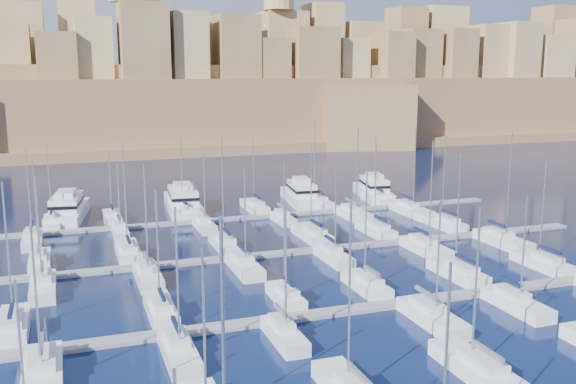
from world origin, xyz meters
name	(u,v)px	position (x,y,z in m)	size (l,w,h in m)	color
ground	(347,272)	(0.00, 0.00, 0.00)	(600.00, 600.00, 0.00)	#071133
pontoon_mid_near	(394,304)	(0.00, -12.00, 0.20)	(84.00, 2.00, 0.40)	slate
pontoon_mid_far	(316,250)	(0.00, 10.00, 0.20)	(84.00, 2.00, 0.40)	slate
pontoon_far	(268,216)	(0.00, 32.00, 0.20)	(84.00, 2.00, 0.40)	slate
sailboat_3	(476,368)	(-1.47, -28.32, 0.75)	(2.88, 9.60, 14.23)	silver
sailboat_12	(13,326)	(-37.42, -6.57, 0.75)	(2.73, 9.10, 14.76)	silver
sailboat_13	(161,310)	(-23.67, -6.83, 0.73)	(2.57, 8.55, 13.25)	silver
sailboat_14	(286,296)	(-10.49, -7.33, 0.71)	(2.26, 7.54, 11.55)	silver
sailboat_15	(367,285)	(-0.70, -6.86, 0.74)	(2.55, 8.49, 14.06)	silver
sailboat_16	(458,272)	(11.62, -6.38, 0.76)	(2.84, 9.48, 15.25)	silver
sailboat_17	(542,263)	(23.80, -6.60, 0.74)	(2.71, 9.03, 13.76)	silver
sailboat_18	(43,375)	(-34.59, -17.91, 0.75)	(3.02, 10.07, 13.53)	silver
sailboat_19	(179,351)	(-23.65, -17.15, 0.74)	(2.55, 8.51, 13.81)	silver
sailboat_20	(284,334)	(-13.93, -16.74, 0.72)	(2.30, 7.68, 12.78)	silver
sailboat_21	(432,317)	(1.12, -17.60, 0.74)	(2.83, 9.43, 12.81)	silver
sailboat_22	(516,303)	(11.33, -17.28, 0.73)	(2.63, 8.78, 12.51)	silver
sailboat_24	(40,261)	(-35.65, 15.18, 0.74)	(2.57, 8.57, 14.18)	silver
sailboat_25	(128,252)	(-24.70, 15.68, 0.76)	(2.88, 9.59, 15.57)	silver
sailboat_26	(225,243)	(-11.58, 15.47, 0.76)	(2.75, 9.18, 15.89)	silver
sailboat_27	(312,234)	(1.76, 15.99, 0.76)	(3.07, 10.23, 14.59)	silver
sailboat_28	(376,230)	(11.89, 15.45, 0.74)	(2.74, 9.13, 14.08)	silver
sailboat_29	(444,223)	(23.94, 15.68, 0.76)	(2.88, 9.59, 15.03)	silver
sailboat_30	(43,286)	(-35.04, 4.58, 0.74)	(2.72, 9.06, 13.58)	silver
sailboat_31	(148,275)	(-23.51, 4.63, 0.74)	(2.69, 8.96, 14.25)	silver
sailboat_32	(244,266)	(-11.77, 4.53, 0.74)	(2.75, 9.17, 13.35)	silver
sailboat_33	(333,256)	(0.33, 4.95, 0.73)	(2.49, 8.31, 13.23)	silver
sailboat_34	(426,248)	(13.73, 4.20, 0.76)	(2.95, 9.84, 15.66)	silver
sailboat_35	(502,240)	(26.04, 4.06, 0.77)	(3.04, 10.12, 16.65)	silver
sailboat_36	(52,222)	(-34.44, 36.94, 0.73)	(2.43, 8.10, 13.55)	silver
sailboat_37	(112,218)	(-25.14, 37.26, 0.72)	(2.62, 8.74, 11.98)	silver
sailboat_38	(183,212)	(-13.40, 37.31, 0.74)	(2.65, 8.85, 13.96)	silver
sailboat_39	(255,207)	(-0.66, 37.67, 0.74)	(2.87, 9.58, 13.20)	silver
sailboat_40	(315,201)	(11.11, 38.18, 0.78)	(3.18, 10.61, 16.57)	silver
sailboat_41	(376,199)	(22.77, 36.95, 0.73)	(2.44, 8.12, 12.78)	silver
sailboat_42	(32,239)	(-36.94, 26.70, 0.74)	(2.65, 8.83, 14.19)	silver
sailboat_43	(120,231)	(-24.71, 27.54, 0.71)	(2.14, 7.12, 11.40)	silver
sailboat_44	(205,225)	(-11.94, 27.11, 0.72)	(2.39, 7.98, 12.39)	silver
sailboat_45	(283,219)	(1.11, 27.38, 0.70)	(2.23, 7.43, 10.49)	silver
sailboat_46	(355,214)	(13.28, 25.93, 0.77)	(3.12, 10.38, 15.67)	silver
sailboat_47	(411,210)	(23.91, 25.85, 0.77)	(3.17, 10.56, 15.29)	silver
motor_yacht_a	(68,209)	(-31.95, 41.72, 1.73)	(7.71, 17.70, 5.25)	silver
motor_yacht_b	(183,201)	(-12.64, 42.04, 1.73)	(6.74, 18.14, 5.25)	silver
motor_yacht_c	(301,194)	(9.26, 40.86, 1.73)	(6.51, 15.79, 5.25)	silver
motor_yacht_d	(374,190)	(24.26, 40.78, 1.73)	(7.59, 15.76, 5.25)	silver
fortified_city	(159,99)	(-0.19, 155.26, 14.74)	(460.00, 108.95, 59.52)	brown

